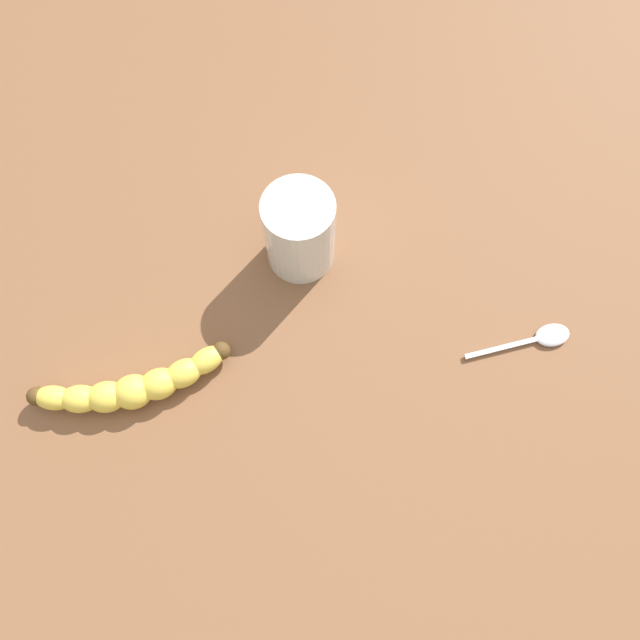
% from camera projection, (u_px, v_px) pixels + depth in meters
% --- Properties ---
extents(wooden_tabletop, '(1.20, 1.20, 0.03)m').
position_uv_depth(wooden_tabletop, '(270.00, 304.00, 0.63)').
color(wooden_tabletop, brown).
rests_on(wooden_tabletop, ground).
extents(banana, '(0.20, 0.06, 0.03)m').
position_uv_depth(banana, '(132.00, 386.00, 0.57)').
color(banana, '#EDD04B').
rests_on(banana, wooden_tabletop).
extents(smoothie_glass, '(0.07, 0.07, 0.10)m').
position_uv_depth(smoothie_glass, '(300.00, 234.00, 0.59)').
color(smoothie_glass, silver).
rests_on(smoothie_glass, wooden_tabletop).
extents(teaspoon, '(0.11, 0.03, 0.01)m').
position_uv_depth(teaspoon, '(546.00, 337.00, 0.60)').
color(teaspoon, silver).
rests_on(teaspoon, wooden_tabletop).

